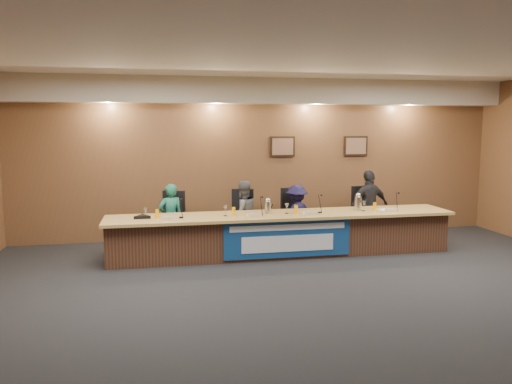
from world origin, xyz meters
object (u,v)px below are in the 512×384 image
(dais_body, at_px, (282,235))
(office_chair_a, at_px, (171,224))
(panelist_d, at_px, (369,206))
(carafe_mid, at_px, (268,208))
(panelist_a, at_px, (171,218))
(panelist_c, at_px, (297,215))
(speakerphone, at_px, (142,217))
(panelist_b, at_px, (243,214))
(banner, at_px, (288,239))
(office_chair_b, at_px, (242,222))
(office_chair_c, at_px, (295,219))
(carafe_right, at_px, (358,204))
(office_chair_d, at_px, (367,217))

(dais_body, relative_size, office_chair_a, 12.50)
(panelist_d, height_order, carafe_mid, panelist_d)
(dais_body, xyz_separation_m, panelist_a, (-1.92, 0.63, 0.27))
(panelist_c, distance_m, speakerphone, 2.94)
(panelist_b, height_order, office_chair_a, panelist_b)
(banner, distance_m, office_chair_a, 2.24)
(panelist_a, bearing_deg, office_chair_b, 168.06)
(office_chair_c, bearing_deg, banner, -118.87)
(carafe_mid, relative_size, speakerphone, 0.68)
(office_chair_c, relative_size, carafe_mid, 2.22)
(office_chair_c, bearing_deg, office_chair_b, 172.58)
(dais_body, distance_m, panelist_b, 0.91)
(panelist_c, height_order, office_chair_b, panelist_c)
(banner, xyz_separation_m, office_chair_b, (-0.59, 1.15, 0.10))
(dais_body, xyz_separation_m, carafe_right, (1.41, -0.03, 0.53))
(carafe_mid, bearing_deg, dais_body, 3.14)
(panelist_a, relative_size, office_chair_a, 2.59)
(banner, distance_m, office_chair_b, 1.30)
(office_chair_c, height_order, carafe_right, carafe_right)
(panelist_b, height_order, speakerphone, panelist_b)
(carafe_right, bearing_deg, panelist_a, 168.79)
(banner, relative_size, office_chair_d, 4.58)
(office_chair_a, relative_size, speakerphone, 1.50)
(panelist_c, relative_size, speakerphone, 3.65)
(dais_body, height_order, office_chair_c, dais_body)
(panelist_b, xyz_separation_m, carafe_right, (2.00, -0.66, 0.24))
(panelist_c, relative_size, carafe_mid, 5.40)
(panelist_b, relative_size, office_chair_b, 2.64)
(office_chair_a, height_order, speakerphone, speakerphone)
(panelist_b, bearing_deg, carafe_right, 145.87)
(office_chair_c, distance_m, carafe_mid, 1.10)
(dais_body, relative_size, panelist_c, 5.14)
(dais_body, height_order, panelist_a, panelist_a)
(office_chair_d, xyz_separation_m, carafe_mid, (-2.18, -0.75, 0.38))
(panelist_d, xyz_separation_m, office_chair_b, (-2.52, 0.10, -0.23))
(carafe_mid, bearing_deg, office_chair_c, 46.38)
(panelist_b, xyz_separation_m, carafe_mid, (0.33, -0.65, 0.23))
(office_chair_c, xyz_separation_m, carafe_mid, (-0.71, -0.75, 0.38))
(dais_body, xyz_separation_m, panelist_c, (0.45, 0.63, 0.23))
(panelist_d, bearing_deg, speakerphone, -1.26)
(office_chair_c, distance_m, speakerphone, 2.97)
(office_chair_a, xyz_separation_m, speakerphone, (-0.48, -0.76, 0.30))
(office_chair_d, xyz_separation_m, speakerphone, (-4.33, -0.76, 0.30))
(office_chair_a, bearing_deg, panelist_a, -70.04)
(dais_body, relative_size, office_chair_b, 12.50)
(panelist_a, distance_m, carafe_mid, 1.80)
(panelist_b, height_order, office_chair_b, panelist_b)
(banner, bearing_deg, dais_body, 90.00)
(banner, height_order, panelist_b, panelist_b)
(panelist_d, bearing_deg, dais_body, 8.32)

